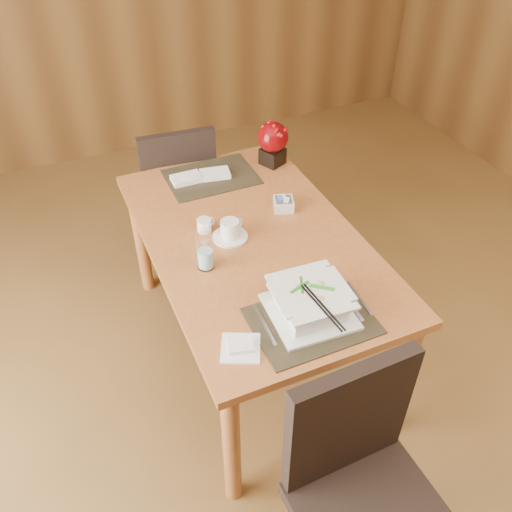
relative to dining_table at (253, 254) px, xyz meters
name	(u,v)px	position (x,y,z in m)	size (l,w,h in m)	color
ground	(306,441)	(0.00, -0.60, -0.65)	(6.00, 6.00, 0.00)	brown
dining_table	(253,254)	(0.00, 0.00, 0.00)	(0.90, 1.50, 0.75)	#AD6230
placemat_near	(312,321)	(0.00, -0.55, 0.10)	(0.45, 0.33, 0.01)	black
placemat_far	(211,177)	(0.00, 0.55, 0.10)	(0.45, 0.33, 0.01)	black
soup_setting	(310,302)	(0.01, -0.51, 0.16)	(0.32, 0.32, 0.12)	white
coffee_cup	(230,231)	(-0.09, 0.04, 0.14)	(0.16, 0.16, 0.09)	white
water_glass	(205,252)	(-0.26, -0.10, 0.18)	(0.07, 0.07, 0.16)	white
creamer_jug	(204,225)	(-0.18, 0.14, 0.13)	(0.08, 0.08, 0.06)	white
sugar_caddy	(283,204)	(0.22, 0.15, 0.12)	(0.09, 0.09, 0.05)	white
berry_decor	(273,141)	(0.35, 0.55, 0.23)	(0.16, 0.16, 0.24)	black
napkins_far	(203,176)	(-0.04, 0.55, 0.12)	(0.30, 0.11, 0.03)	white
bread_plate	(241,348)	(-0.30, -0.57, 0.10)	(0.14, 0.14, 0.01)	white
near_chair	(363,482)	(-0.09, -1.09, -0.09)	(0.47, 0.48, 0.99)	black
far_chair	(178,188)	(-0.10, 0.87, -0.13)	(0.47, 0.47, 0.92)	black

